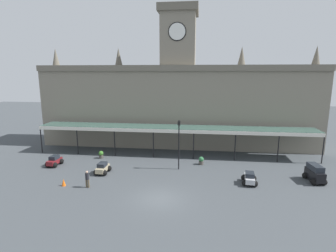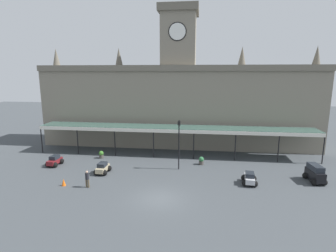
# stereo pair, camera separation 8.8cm
# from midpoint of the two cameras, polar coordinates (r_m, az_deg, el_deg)

# --- Properties ---
(ground_plane) EXTENTS (140.00, 140.00, 0.00)m
(ground_plane) POSITION_cam_midpoint_polar(r_m,az_deg,el_deg) (23.92, -1.70, -15.40)
(ground_plane) COLOR #3F4448
(station_building) EXTENTS (39.78, 6.97, 19.83)m
(station_building) POSITION_cam_midpoint_polar(r_m,az_deg,el_deg) (39.84, 2.31, 5.28)
(station_building) COLOR gray
(station_building) RESTS_ON ground
(entrance_canopy) EXTENTS (36.18, 3.26, 3.81)m
(entrance_canopy) POSITION_cam_midpoint_polar(r_m,az_deg,el_deg) (34.67, 1.47, -0.43)
(entrance_canopy) COLOR #38564C
(entrance_canopy) RESTS_ON ground
(car_silver_sedan) EXTENTS (1.64, 2.12, 1.19)m
(car_silver_sedan) POSITION_cam_midpoint_polar(r_m,az_deg,el_deg) (27.81, 17.19, -10.83)
(car_silver_sedan) COLOR #B2B5BA
(car_silver_sedan) RESTS_ON ground
(car_maroon_sedan) EXTENTS (1.58, 2.09, 1.19)m
(car_maroon_sedan) POSITION_cam_midpoint_polar(r_m,az_deg,el_deg) (34.25, -23.12, -6.99)
(car_maroon_sedan) COLOR maroon
(car_maroon_sedan) RESTS_ON ground
(car_beige_sedan) EXTENTS (1.55, 2.07, 1.19)m
(car_beige_sedan) POSITION_cam_midpoint_polar(r_m,az_deg,el_deg) (30.09, -13.79, -8.91)
(car_beige_sedan) COLOR tan
(car_beige_sedan) RESTS_ON ground
(car_black_van) EXTENTS (1.78, 2.49, 1.77)m
(car_black_van) POSITION_cam_midpoint_polar(r_m,az_deg,el_deg) (30.73, 29.12, -9.04)
(car_black_van) COLOR black
(car_black_van) RESTS_ON ground
(pedestrian_crossing_forecourt) EXTENTS (0.39, 0.34, 1.67)m
(pedestrian_crossing_forecourt) POSITION_cam_midpoint_polar(r_m,az_deg,el_deg) (26.81, -16.89, -10.72)
(pedestrian_crossing_forecourt) COLOR brown
(pedestrian_crossing_forecourt) RESTS_ON ground
(victorian_lamppost) EXTENTS (0.30, 0.30, 5.69)m
(victorian_lamppost) POSITION_cam_midpoint_polar(r_m,az_deg,el_deg) (29.53, 2.45, -2.92)
(victorian_lamppost) COLOR black
(victorian_lamppost) RESTS_ON ground
(traffic_cone) EXTENTS (0.40, 0.40, 0.70)m
(traffic_cone) POSITION_cam_midpoint_polar(r_m,az_deg,el_deg) (28.14, -21.45, -11.19)
(traffic_cone) COLOR orange
(traffic_cone) RESTS_ON ground
(planter_near_kerb) EXTENTS (0.60, 0.60, 0.96)m
(planter_near_kerb) POSITION_cam_midpoint_polar(r_m,az_deg,el_deg) (32.09, 7.25, -7.38)
(planter_near_kerb) COLOR #47423D
(planter_near_kerb) RESTS_ON ground
(planter_by_canopy) EXTENTS (0.60, 0.60, 0.96)m
(planter_by_canopy) POSITION_cam_midpoint_polar(r_m,az_deg,el_deg) (35.15, -14.09, -5.96)
(planter_by_canopy) COLOR #47423D
(planter_by_canopy) RESTS_ON ground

